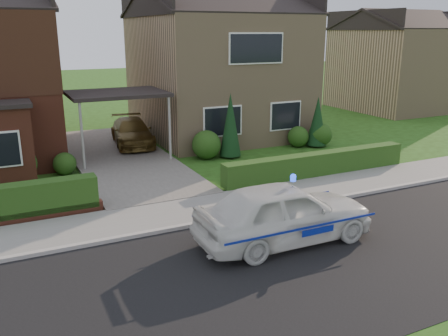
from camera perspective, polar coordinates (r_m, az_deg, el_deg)
ground at (r=10.49m, az=2.65°, el=-13.06°), size 120.00×120.00×0.00m
road at (r=10.49m, az=2.65°, el=-13.06°), size 60.00×6.00×0.02m
kerb at (r=12.95m, az=-3.80°, el=-6.86°), size 60.00×0.16×0.12m
sidewalk at (r=13.86m, az=-5.44°, el=-5.34°), size 60.00×2.00×0.10m
driveway at (r=20.17m, az=-12.32°, el=1.29°), size 3.80×12.00×0.12m
house_right at (r=24.31m, az=-0.91°, el=12.76°), size 7.50×8.06×7.25m
carport_link at (r=19.64m, az=-12.74°, el=8.60°), size 3.80×3.00×2.77m
hedge_right at (r=17.58m, az=11.07°, el=-1.05°), size 7.50×0.55×0.80m
shrub_left_mid at (r=17.90m, az=-23.61°, el=0.38°), size 1.32×1.32×1.32m
shrub_left_near at (r=18.35m, az=-18.61°, el=0.49°), size 0.84×0.84×0.84m
shrub_right_near at (r=19.54m, az=-2.13°, el=2.81°), size 1.20×1.20×1.20m
shrub_right_mid at (r=21.85m, az=8.91°, el=3.74°), size 0.96×0.96×0.96m
shrub_right_far at (r=22.18m, az=11.49°, el=3.95°), size 1.08×1.08×1.08m
conifer_a at (r=19.63m, az=0.77°, el=4.97°), size 0.90×0.90×2.60m
conifer_b at (r=21.95m, az=11.15°, el=5.34°), size 0.90×0.90×2.20m
neighbour_right at (r=34.33m, az=20.04°, el=11.04°), size 6.50×7.00×5.20m
police_car at (r=11.89m, az=7.22°, el=-5.40°), size 4.18×4.56×1.71m
driveway_car at (r=21.94m, az=-10.99°, el=4.28°), size 2.11×4.17×1.16m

